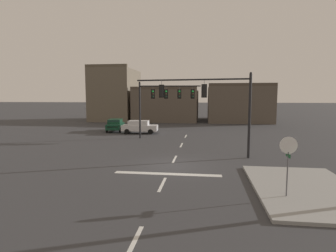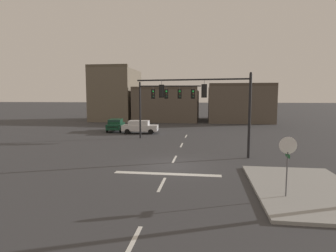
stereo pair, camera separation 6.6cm
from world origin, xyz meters
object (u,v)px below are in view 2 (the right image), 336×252
(signal_mast_far_side, at_px, (162,98))
(stop_sign, at_px, (288,152))
(signal_mast_near_side, at_px, (213,99))
(car_lot_nearside, at_px, (140,127))
(car_lot_middle, at_px, (116,125))

(signal_mast_far_side, distance_m, stop_sign, 19.53)
(signal_mast_near_side, bearing_deg, car_lot_nearside, 125.14)
(stop_sign, distance_m, car_lot_nearside, 24.18)
(stop_sign, xyz_separation_m, car_lot_middle, (-15.45, 22.89, -1.29))
(signal_mast_far_side, height_order, stop_sign, signal_mast_far_side)
(signal_mast_near_side, height_order, car_lot_nearside, signal_mast_near_side)
(signal_mast_far_side, bearing_deg, car_lot_nearside, 132.80)
(stop_sign, bearing_deg, signal_mast_far_side, 115.63)
(signal_mast_near_side, distance_m, stop_sign, 9.60)
(car_lot_nearside, bearing_deg, stop_sign, -60.91)
(signal_mast_near_side, relative_size, car_lot_middle, 1.91)
(signal_mast_near_side, distance_m, signal_mast_far_side, 10.18)
(car_lot_middle, bearing_deg, signal_mast_far_side, -37.45)
(car_lot_nearside, distance_m, car_lot_middle, 4.12)
(car_lot_nearside, height_order, car_lot_middle, same)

